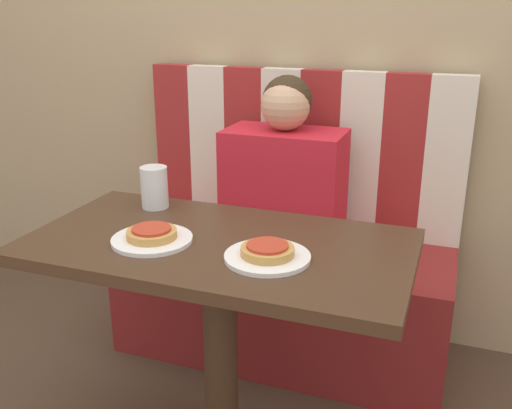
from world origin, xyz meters
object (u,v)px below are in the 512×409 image
object	(u,v)px
person	(284,173)
plate_right	(267,257)
pizza_right	(267,250)
drinking_cup	(154,187)
plate_left	(152,240)
pizza_left	(152,233)

from	to	relation	value
person	plate_right	distance (m)	0.70
pizza_right	drinking_cup	world-z (taller)	drinking_cup
person	plate_right	bearing A→B (deg)	-76.15
plate_right	drinking_cup	distance (m)	0.54
plate_left	drinking_cup	xyz separation A→B (m)	(-0.14, 0.26, 0.06)
person	pizza_right	xyz separation A→B (m)	(0.17, -0.68, -0.00)
person	drinking_cup	distance (m)	0.52
person	pizza_right	bearing A→B (deg)	-76.15
person	plate_right	xyz separation A→B (m)	(0.17, -0.68, -0.02)
person	plate_left	size ratio (longest dim) A/B	2.87
plate_left	pizza_left	world-z (taller)	pizza_left
pizza_left	pizza_right	xyz separation A→B (m)	(0.34, 0.00, 0.00)
pizza_right	drinking_cup	bearing A→B (deg)	151.42
plate_left	pizza_left	size ratio (longest dim) A/B	1.62
pizza_left	pizza_right	size ratio (longest dim) A/B	1.00
person	drinking_cup	xyz separation A→B (m)	(-0.30, -0.43, 0.04)
person	pizza_right	distance (m)	0.70
pizza_right	person	bearing A→B (deg)	103.85
plate_right	pizza_left	size ratio (longest dim) A/B	1.62
pizza_left	pizza_right	world-z (taller)	same
person	plate_left	distance (m)	0.70
plate_right	person	bearing A→B (deg)	103.85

